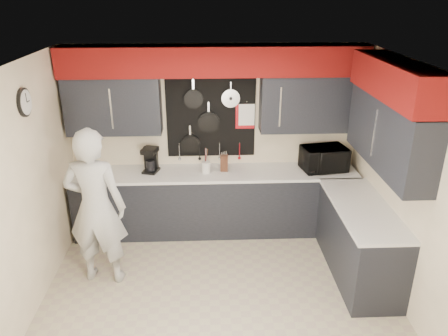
{
  "coord_description": "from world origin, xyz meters",
  "views": [
    {
      "loc": [
        -0.12,
        -4.07,
        3.29
      ],
      "look_at": [
        0.08,
        0.5,
        1.37
      ],
      "focal_mm": 35.0,
      "sensor_mm": 36.0,
      "label": 1
    }
  ],
  "objects_px": {
    "microwave": "(324,159)",
    "person": "(96,208)",
    "utensil_crock": "(206,167)",
    "coffee_maker": "(151,159)",
    "knife_block": "(224,163)"
  },
  "relations": [
    {
      "from": "microwave",
      "to": "person",
      "type": "bearing_deg",
      "value": -169.82
    },
    {
      "from": "utensil_crock",
      "to": "microwave",
      "type": "bearing_deg",
      "value": 0.93
    },
    {
      "from": "utensil_crock",
      "to": "coffee_maker",
      "type": "height_order",
      "value": "coffee_maker"
    },
    {
      "from": "microwave",
      "to": "person",
      "type": "distance_m",
      "value": 3.08
    },
    {
      "from": "utensil_crock",
      "to": "coffee_maker",
      "type": "xyz_separation_m",
      "value": [
        -0.76,
        0.09,
        0.1
      ]
    },
    {
      "from": "microwave",
      "to": "coffee_maker",
      "type": "xyz_separation_m",
      "value": [
        -2.38,
        0.06,
        0.01
      ]
    },
    {
      "from": "coffee_maker",
      "to": "microwave",
      "type": "bearing_deg",
      "value": 14.65
    },
    {
      "from": "knife_block",
      "to": "coffee_maker",
      "type": "relative_size",
      "value": 0.66
    },
    {
      "from": "knife_block",
      "to": "person",
      "type": "distance_m",
      "value": 1.87
    },
    {
      "from": "utensil_crock",
      "to": "knife_block",
      "type": "bearing_deg",
      "value": 12.2
    },
    {
      "from": "microwave",
      "to": "utensil_crock",
      "type": "bearing_deg",
      "value": 170.78
    },
    {
      "from": "utensil_crock",
      "to": "person",
      "type": "relative_size",
      "value": 0.08
    },
    {
      "from": "knife_block",
      "to": "coffee_maker",
      "type": "xyz_separation_m",
      "value": [
        -1.0,
        0.03,
        0.06
      ]
    },
    {
      "from": "microwave",
      "to": "person",
      "type": "height_order",
      "value": "person"
    },
    {
      "from": "knife_block",
      "to": "utensil_crock",
      "type": "relative_size",
      "value": 1.45
    }
  ]
}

